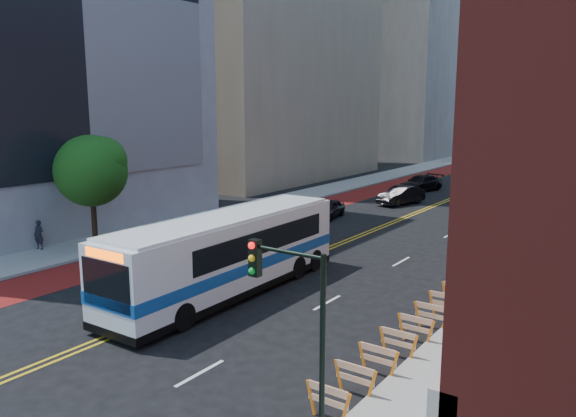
{
  "coord_description": "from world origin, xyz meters",
  "views": [
    {
      "loc": [
        16.74,
        -14.22,
        8.53
      ],
      "look_at": [
        1.32,
        8.0,
        3.53
      ],
      "focal_mm": 35.0,
      "sensor_mm": 36.0,
      "label": 1
    }
  ],
  "objects_px": {
    "transit_bus": "(230,252)",
    "car_b": "(401,195)",
    "pedestrian": "(39,235)",
    "car_c": "(420,183)",
    "street_tree": "(92,168)",
    "traffic_signal": "(291,306)",
    "car_a": "(328,209)"
  },
  "relations": [
    {
      "from": "street_tree",
      "to": "car_c",
      "type": "relative_size",
      "value": 1.22
    },
    {
      "from": "street_tree",
      "to": "traffic_signal",
      "type": "distance_m",
      "value": 22.79
    },
    {
      "from": "car_a",
      "to": "car_c",
      "type": "distance_m",
      "value": 17.09
    },
    {
      "from": "car_b",
      "to": "pedestrian",
      "type": "xyz_separation_m",
      "value": [
        -10.96,
        -27.18,
        0.22
      ]
    },
    {
      "from": "traffic_signal",
      "to": "transit_bus",
      "type": "bearing_deg",
      "value": 137.82
    },
    {
      "from": "pedestrian",
      "to": "car_a",
      "type": "bearing_deg",
      "value": 47.9
    },
    {
      "from": "street_tree",
      "to": "pedestrian",
      "type": "distance_m",
      "value": 5.06
    },
    {
      "from": "pedestrian",
      "to": "street_tree",
      "type": "bearing_deg",
      "value": 26.77
    },
    {
      "from": "car_c",
      "to": "transit_bus",
      "type": "bearing_deg",
      "value": -68.71
    },
    {
      "from": "car_a",
      "to": "car_c",
      "type": "height_order",
      "value": "car_c"
    },
    {
      "from": "transit_bus",
      "to": "car_a",
      "type": "height_order",
      "value": "transit_bus"
    },
    {
      "from": "car_c",
      "to": "car_b",
      "type": "bearing_deg",
      "value": -65.9
    },
    {
      "from": "car_c",
      "to": "street_tree",
      "type": "bearing_deg",
      "value": -88.33
    },
    {
      "from": "car_b",
      "to": "traffic_signal",
      "type": "bearing_deg",
      "value": -55.88
    },
    {
      "from": "car_a",
      "to": "car_b",
      "type": "relative_size",
      "value": 0.86
    },
    {
      "from": "transit_bus",
      "to": "street_tree",
      "type": "bearing_deg",
      "value": 172.28
    },
    {
      "from": "transit_bus",
      "to": "car_b",
      "type": "xyz_separation_m",
      "value": [
        -3.11,
        26.4,
        -1.13
      ]
    },
    {
      "from": "street_tree",
      "to": "car_c",
      "type": "height_order",
      "value": "street_tree"
    },
    {
      "from": "street_tree",
      "to": "pedestrian",
      "type": "xyz_separation_m",
      "value": [
        -2.36,
        -2.23,
        -3.89
      ]
    },
    {
      "from": "street_tree",
      "to": "car_b",
      "type": "height_order",
      "value": "street_tree"
    },
    {
      "from": "transit_bus",
      "to": "car_b",
      "type": "height_order",
      "value": "transit_bus"
    },
    {
      "from": "street_tree",
      "to": "car_a",
      "type": "distance_m",
      "value": 17.89
    },
    {
      "from": "traffic_signal",
      "to": "car_c",
      "type": "bearing_deg",
      "value": 107.6
    },
    {
      "from": "car_a",
      "to": "car_b",
      "type": "distance_m",
      "value": 9.06
    },
    {
      "from": "transit_bus",
      "to": "car_b",
      "type": "relative_size",
      "value": 2.78
    },
    {
      "from": "car_c",
      "to": "traffic_signal",
      "type": "bearing_deg",
      "value": -58.71
    },
    {
      "from": "street_tree",
      "to": "transit_bus",
      "type": "xyz_separation_m",
      "value": [
        11.71,
        -1.44,
        -2.99
      ]
    },
    {
      "from": "car_a",
      "to": "pedestrian",
      "type": "bearing_deg",
      "value": -125.13
    },
    {
      "from": "traffic_signal",
      "to": "pedestrian",
      "type": "distance_m",
      "value": 24.3
    },
    {
      "from": "street_tree",
      "to": "car_b",
      "type": "distance_m",
      "value": 26.72
    },
    {
      "from": "traffic_signal",
      "to": "car_a",
      "type": "bearing_deg",
      "value": 118.98
    },
    {
      "from": "car_c",
      "to": "pedestrian",
      "type": "relative_size",
      "value": 3.15
    }
  ]
}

